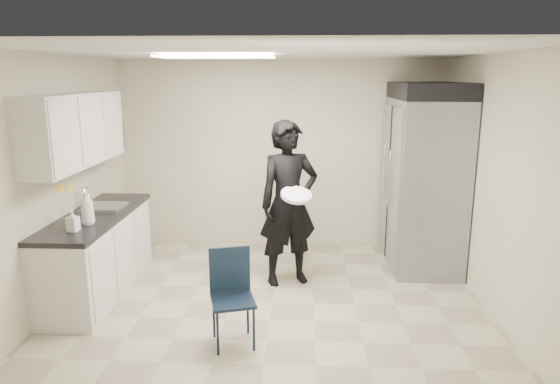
{
  "coord_description": "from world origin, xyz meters",
  "views": [
    {
      "loc": [
        0.31,
        -4.93,
        2.38
      ],
      "look_at": [
        0.08,
        0.2,
        1.18
      ],
      "focal_mm": 32.0,
      "sensor_mm": 36.0,
      "label": 1
    }
  ],
  "objects_px": {
    "commercial_fridge": "(423,184)",
    "folding_chair": "(233,301)",
    "lower_counter": "(98,256)",
    "man_tuxedo": "(289,204)"
  },
  "relations": [
    {
      "from": "commercial_fridge",
      "to": "folding_chair",
      "type": "xyz_separation_m",
      "value": [
        -2.13,
        -2.12,
        -0.63
      ]
    },
    {
      "from": "folding_chair",
      "to": "lower_counter",
      "type": "bearing_deg",
      "value": 131.84
    },
    {
      "from": "commercial_fridge",
      "to": "folding_chair",
      "type": "distance_m",
      "value": 3.07
    },
    {
      "from": "lower_counter",
      "to": "man_tuxedo",
      "type": "bearing_deg",
      "value": 10.44
    },
    {
      "from": "folding_chair",
      "to": "commercial_fridge",
      "type": "bearing_deg",
      "value": 29.07
    },
    {
      "from": "man_tuxedo",
      "to": "folding_chair",
      "type": "bearing_deg",
      "value": -128.82
    },
    {
      "from": "commercial_fridge",
      "to": "man_tuxedo",
      "type": "relative_size",
      "value": 1.1
    },
    {
      "from": "lower_counter",
      "to": "commercial_fridge",
      "type": "relative_size",
      "value": 0.9
    },
    {
      "from": "commercial_fridge",
      "to": "man_tuxedo",
      "type": "bearing_deg",
      "value": -157.69
    },
    {
      "from": "lower_counter",
      "to": "commercial_fridge",
      "type": "xyz_separation_m",
      "value": [
        3.78,
        1.07,
        0.62
      ]
    }
  ]
}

